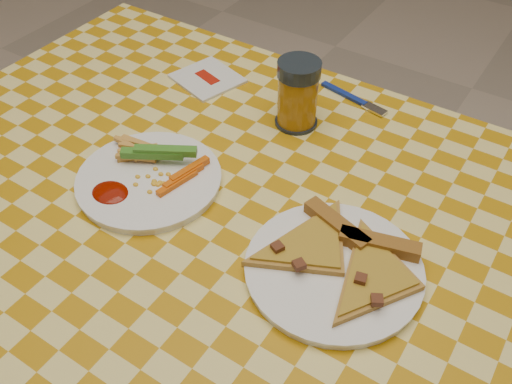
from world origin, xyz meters
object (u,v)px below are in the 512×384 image
Objects in this scene: table at (238,244)px; plate_right at (334,270)px; drink_glass at (298,94)px; plate_left at (149,181)px.

table is 5.27× the size of plate_right.
table is 0.29m from drink_glass.
table is at bearing 8.10° from plate_left.
plate_left is 1.82× the size of drink_glass.
plate_right is at bearing -51.35° from drink_glass.
plate_left is 0.34m from plate_right.
table is 10.16× the size of drink_glass.
plate_left is 0.95× the size of plate_right.
drink_glass is (-0.04, 0.25, 0.14)m from table.
table is 0.18m from plate_left.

